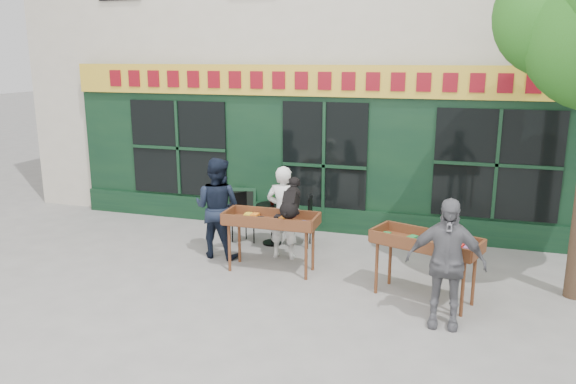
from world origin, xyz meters
The scene contains 12 objects.
ground centered at (0.00, 0.00, 0.00)m, with size 80.00×80.00×0.00m, color slate.
book_cart_center centered at (-0.29, -0.05, 0.82)m, with size 1.51×0.64×0.99m.
dog centered at (0.06, -0.10, 1.29)m, with size 0.34×0.60×0.60m, color black, non-canonical shape.
woman centered at (-0.29, 0.60, 0.82)m, with size 0.60×0.39×1.64m, color white.
book_cart_right centered at (2.18, -0.45, 0.82)m, with size 1.62×1.08×0.99m.
man_right centered at (2.48, -1.20, 0.86)m, with size 1.01×0.42×1.73m, color #5A5A5F.
bistro_table centered at (-0.72, 1.24, 0.54)m, with size 0.60×0.60×0.76m.
bistro_chair_left centered at (-1.34, 1.20, 0.56)m, with size 0.51×0.51×0.95m.
bistro_chair_right centered at (-0.09, 1.30, 0.56)m, with size 0.40×0.40×0.95m.
potted_plant centered at (-0.72, 1.24, 0.92)m, with size 0.17×0.11×0.31m, color gray.
man_left centered at (-1.42, 0.34, 0.88)m, with size 0.86×0.67×1.77m, color black.
chalkboard centered at (-1.71, 2.19, 0.40)m, with size 0.59×0.31×0.79m.
Camera 1 is at (2.58, -8.29, 3.44)m, focal length 35.00 mm.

